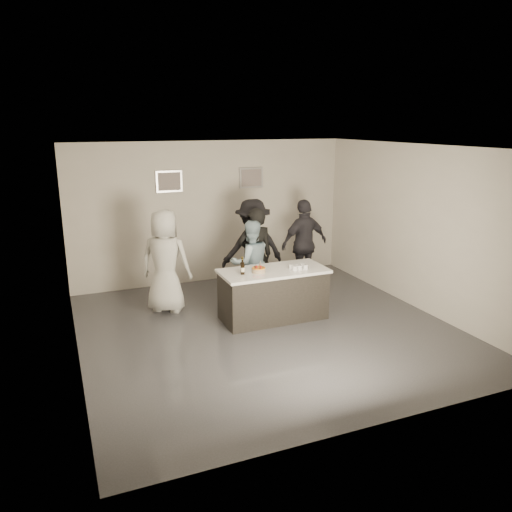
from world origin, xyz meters
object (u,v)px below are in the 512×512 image
Objects in this scene: bar_counter at (273,294)px; beer_bottle_b at (243,267)px; beer_bottle_a at (242,265)px; cake at (259,270)px; person_main_blue at (250,263)px; person_guest_back at (253,248)px; person_guest_left at (165,261)px; person_main_black at (255,255)px; person_guest_right at (304,244)px.

beer_bottle_b is (-0.59, -0.05, 0.58)m from bar_counter.
cake is at bearing -23.47° from beer_bottle_a.
person_main_blue is 0.55m from person_guest_back.
bar_counter is at bearing 179.10° from person_guest_left.
beer_bottle_a is 0.14× the size of person_main_black.
person_main_blue is 0.86× the size of person_guest_left.
person_main_blue is 1.58m from person_guest_left.
cake is 0.12× the size of person_guest_back.
person_main_blue is at bearing -156.18° from person_guest_left.
person_main_black reaches higher than person_main_blue.
person_guest_back reaches higher than cake.
beer_bottle_a reaches higher than cake.
person_main_blue reaches higher than cake.
beer_bottle_b is (-0.04, -0.12, 0.00)m from beer_bottle_a.
person_main_black reaches higher than cake.
beer_bottle_a is at bearing 156.53° from cake.
beer_bottle_b reaches higher than cake.
person_main_black is at bearing 12.45° from person_guest_right.
person_main_black is at bearing 75.84° from person_guest_back.
beer_bottle_a is 1.51m from person_guest_left.
beer_bottle_b is at bearing 165.31° from person_guest_left.
person_guest_right is at bearing 35.30° from beer_bottle_a.
bar_counter is 7.15× the size of beer_bottle_b.
bar_counter is at bearing 84.62° from person_guest_back.
beer_bottle_a is 0.14× the size of person_guest_left.
person_main_blue is at bearing 61.03° from beer_bottle_b.
cake is 0.13× the size of person_guest_right.
person_main_blue reaches higher than beer_bottle_b.
person_main_blue is 0.84× the size of person_guest_back.
person_guest_back reaches higher than beer_bottle_a.
beer_bottle_b is 1.57m from person_guest_back.
bar_counter is 2.04m from person_guest_left.
cake is 0.93m from person_main_blue.
person_main_black is at bearing 70.83° from cake.
person_main_blue is (-0.09, 0.85, 0.36)m from bar_counter.
person_guest_right is at bearing 41.53° from cake.
bar_counter is 0.57m from cake.
person_guest_back is at bearing -3.71° from person_guest_right.
person_main_blue reaches higher than bar_counter.
cake is 0.13× the size of person_main_black.
person_guest_left reaches higher than bar_counter.
cake is 2.18m from person_guest_right.
beer_bottle_b is at bearing -178.07° from cake.
beer_bottle_a is at bearing 60.39° from person_main_black.
person_guest_right is at bearing 37.08° from beer_bottle_b.
person_guest_back reaches higher than beer_bottle_b.
person_guest_right reaches higher than beer_bottle_a.
person_main_black is (0.04, 0.94, 0.47)m from bar_counter.
person_guest_right is at bearing 46.43° from bar_counter.
bar_counter is at bearing 92.16° from person_main_black.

